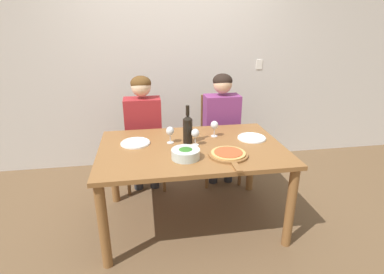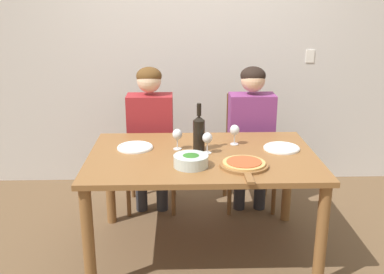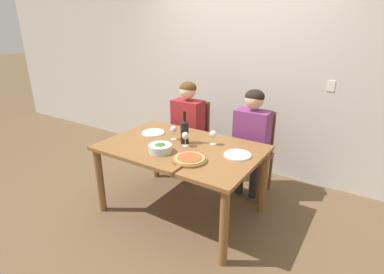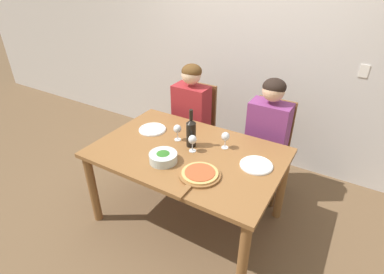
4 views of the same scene
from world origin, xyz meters
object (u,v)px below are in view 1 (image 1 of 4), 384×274
object	(u,v)px
person_man	(222,119)
wine_glass_left	(170,132)
chair_left	(144,139)
dinner_plate_left	(135,143)
dinner_plate_right	(252,138)
wine_glass_right	(214,126)
pizza_on_board	(229,154)
chair_right	(219,135)
wine_glass_centre	(195,134)
person_woman	(143,123)
broccoli_bowl	(186,154)
wine_bottle	(188,128)

from	to	relation	value
person_man	wine_glass_left	size ratio (longest dim) A/B	8.27
chair_left	dinner_plate_left	size ratio (longest dim) A/B	3.81
dinner_plate_left	dinner_plate_right	size ratio (longest dim) A/B	1.00
dinner_plate_left	wine_glass_right	size ratio (longest dim) A/B	1.70
pizza_on_board	wine_glass_right	xyz separation A→B (m)	(-0.01, 0.46, 0.09)
chair_right	wine_glass_right	distance (m)	0.73
wine_glass_centre	pizza_on_board	bearing A→B (deg)	-50.67
dinner_plate_right	wine_glass_left	world-z (taller)	wine_glass_left
chair_right	person_woman	xyz separation A→B (m)	(-0.86, -0.11, 0.23)
chair_right	wine_glass_centre	size ratio (longest dim) A/B	6.49
dinner_plate_right	wine_glass_centre	size ratio (longest dim) A/B	1.70
wine_glass_right	wine_glass_centre	size ratio (longest dim) A/B	1.00
dinner_plate_right	pizza_on_board	size ratio (longest dim) A/B	0.56
broccoli_bowl	wine_glass_right	size ratio (longest dim) A/B	1.49
chair_right	person_woman	distance (m)	0.89
chair_right	broccoli_bowl	distance (m)	1.21
wine_glass_centre	wine_glass_right	bearing A→B (deg)	41.37
chair_left	wine_glass_right	xyz separation A→B (m)	(0.65, -0.62, 0.33)
chair_right	person_man	size ratio (longest dim) A/B	0.78
wine_bottle	chair_right	bearing A→B (deg)	57.18
chair_right	wine_glass_left	xyz separation A→B (m)	(-0.63, -0.72, 0.33)
wine_bottle	wine_glass_centre	size ratio (longest dim) A/B	2.25
chair_right	pizza_on_board	size ratio (longest dim) A/B	2.15
broccoli_bowl	wine_glass_right	bearing A→B (deg)	52.70
pizza_on_board	wine_glass_right	bearing A→B (deg)	91.12
chair_left	pizza_on_board	xyz separation A→B (m)	(0.66, -1.08, 0.24)
broccoli_bowl	wine_glass_left	xyz separation A→B (m)	(-0.09, 0.34, 0.07)
chair_right	pizza_on_board	xyz separation A→B (m)	(-0.20, -1.08, 0.24)
person_woman	pizza_on_board	world-z (taller)	person_woman
dinner_plate_right	wine_glass_left	distance (m)	0.75
dinner_plate_left	wine_glass_centre	xyz separation A→B (m)	(0.51, -0.12, 0.10)
chair_right	wine_glass_centre	distance (m)	0.97
wine_glass_left	dinner_plate_left	bearing A→B (deg)	174.55
dinner_plate_right	pizza_on_board	bearing A→B (deg)	-132.91
person_man	wine_bottle	distance (m)	0.79
wine_bottle	wine_glass_centre	distance (m)	0.09
wine_bottle	broccoli_bowl	bearing A→B (deg)	-101.49
chair_right	pizza_on_board	bearing A→B (deg)	-100.46
person_woman	wine_bottle	bearing A→B (deg)	-58.36
dinner_plate_left	chair_left	bearing A→B (deg)	83.83
chair_right	wine_glass_right	size ratio (longest dim) A/B	6.49
chair_left	chair_right	bearing A→B (deg)	0.00
wine_glass_centre	person_woman	bearing A→B (deg)	122.36
chair_right	broccoli_bowl	size ratio (longest dim) A/B	4.36
broccoli_bowl	wine_glass_left	world-z (taller)	wine_glass_left
chair_left	wine_bottle	distance (m)	0.90
wine_glass_right	wine_glass_centre	distance (m)	0.28
person_man	wine_glass_right	xyz separation A→B (m)	(-0.21, -0.51, 0.10)
dinner_plate_left	wine_glass_right	bearing A→B (deg)	5.29
chair_right	wine_glass_centre	bearing A→B (deg)	-117.47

